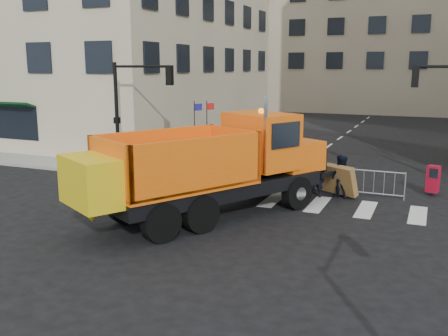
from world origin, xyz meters
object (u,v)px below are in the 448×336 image
at_px(newspaper_box, 433,179).
at_px(plow_truck, 209,164).
at_px(cop_b, 342,176).
at_px(cop_c, 340,176).
at_px(worker, 174,154).
at_px(cop_a, 316,173).

bearing_deg(newspaper_box, plow_truck, -118.62).
xyz_separation_m(cop_b, cop_c, (-0.06, 0.00, 0.01)).
bearing_deg(cop_b, plow_truck, 72.54).
bearing_deg(plow_truck, cop_b, -10.20).
bearing_deg(worker, newspaper_box, -12.09).
relative_size(cop_b, cop_c, 0.99).
xyz_separation_m(plow_truck, cop_c, (3.70, 4.61, -1.02)).
height_order(cop_c, newspaper_box, cop_c).
height_order(cop_a, cop_c, cop_a).
height_order(plow_truck, cop_a, plow_truck).
distance_m(cop_b, cop_c, 0.06).
height_order(cop_b, cop_c, cop_c).
distance_m(cop_a, worker, 7.59).
distance_m(cop_a, cop_c, 1.01).
bearing_deg(cop_b, cop_a, 46.04).
relative_size(worker, newspaper_box, 1.47).
relative_size(cop_c, worker, 1.07).
height_order(cop_c, worker, worker).
relative_size(plow_truck, cop_b, 6.44).
bearing_deg(plow_truck, worker, 67.06).
xyz_separation_m(plow_truck, worker, (-4.60, 5.88, -0.93)).
xyz_separation_m(cop_a, cop_c, (0.91, 0.43, -0.13)).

